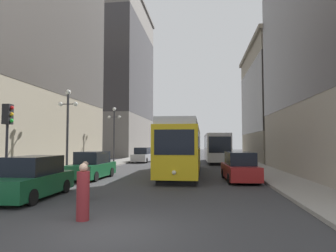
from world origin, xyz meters
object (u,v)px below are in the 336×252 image
traffic_light_near_left (8,124)px  streetcar (182,147)px  parked_car_left_near (143,155)px  lamp_post_left_far (114,127)px  parked_car_right_far (240,168)px  parked_car_left_mid (92,166)px  parked_car_left_far (33,179)px  pedestrian_crossing_near (83,194)px  transit_bus (216,147)px  pedestrian_crossing_far (85,182)px  lamp_post_left_near (68,119)px

traffic_light_near_left → streetcar: bearing=52.7°
parked_car_left_near → lamp_post_left_far: size_ratio=0.73×
lamp_post_left_far → parked_car_right_far: bearing=-43.7°
parked_car_left_mid → parked_car_left_far: (-0.00, -6.99, 0.00)m
streetcar → pedestrian_crossing_near: (-2.17, -13.77, -1.28)m
transit_bus → lamp_post_left_far: size_ratio=1.85×
parked_car_left_mid → parked_car_right_far: bearing=1.7°
parked_car_left_mid → lamp_post_left_far: 11.64m
parked_car_left_near → pedestrian_crossing_near: size_ratio=2.49×
parked_car_left_near → traffic_light_near_left: traffic_light_near_left is taller
pedestrian_crossing_far → lamp_post_left_far: lamp_post_left_far is taller
pedestrian_crossing_near → pedestrian_crossing_far: size_ratio=1.08×
parked_car_left_far → lamp_post_left_far: lamp_post_left_far is taller
parked_car_right_far → pedestrian_crossing_near: (-6.04, -10.18, -0.02)m
transit_bus → parked_car_left_mid: 19.60m
traffic_light_near_left → parked_car_right_far: bearing=28.9°
parked_car_left_near → parked_car_left_mid: bearing=-86.7°
lamp_post_left_far → pedestrian_crossing_far: bearing=-76.5°
parked_car_right_far → traffic_light_near_left: bearing=25.8°
transit_bus → traffic_light_near_left: size_ratio=2.72×
streetcar → pedestrian_crossing_far: (-3.34, -10.77, -1.34)m
parked_car_right_far → pedestrian_crossing_near: parked_car_right_far is taller
parked_car_left_near → parked_car_left_far: 23.78m
pedestrian_crossing_near → parked_car_left_mid: bearing=-42.6°
transit_bus → traffic_light_near_left: bearing=-115.7°
pedestrian_crossing_far → lamp_post_left_far: 19.09m
pedestrian_crossing_far → lamp_post_left_far: size_ratio=0.27×
traffic_light_near_left → parked_car_left_near: bearing=85.8°
traffic_light_near_left → parked_car_left_mid: bearing=75.2°
pedestrian_crossing_near → traffic_light_near_left: bearing=-8.2°
parked_car_left_mid → parked_car_left_far: same height
streetcar → lamp_post_left_far: 10.97m
parked_car_left_mid → pedestrian_crossing_near: parked_car_left_mid is taller
lamp_post_left_near → parked_car_left_near: bearing=83.4°
traffic_light_near_left → lamp_post_left_near: lamp_post_left_near is taller
parked_car_left_mid → pedestrian_crossing_far: 7.68m
transit_bus → parked_car_left_mid: size_ratio=2.39×
pedestrian_crossing_far → traffic_light_near_left: (-4.18, 0.88, 2.53)m
transit_bus → pedestrian_crossing_near: (-5.37, -27.63, -1.12)m
parked_car_left_mid → traffic_light_near_left: bearing=-102.5°
traffic_light_near_left → lamp_post_left_far: (-0.22, 17.41, 0.76)m
parked_car_left_near → traffic_light_near_left: size_ratio=1.08×
lamp_post_left_near → pedestrian_crossing_near: bearing=-62.0°
lamp_post_left_far → pedestrian_crossing_near: bearing=-75.3°
parked_car_left_near → parked_car_right_far: (9.71, -16.87, 0.00)m
streetcar → parked_car_left_far: bearing=-119.1°
streetcar → parked_car_left_mid: bearing=-149.0°
transit_bus → pedestrian_crossing_far: bearing=-106.3°
streetcar → parked_car_right_far: size_ratio=2.79×
streetcar → parked_car_left_mid: size_ratio=2.90×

